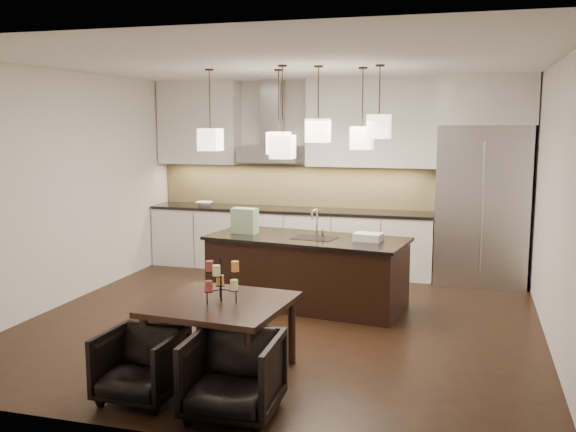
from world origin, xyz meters
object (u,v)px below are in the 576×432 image
(dining_table, at_px, (222,339))
(armchair_right, at_px, (233,375))
(armchair_left, at_px, (141,365))
(refrigerator, at_px, (482,205))
(island_body, at_px, (307,273))

(dining_table, xyz_separation_m, armchair_right, (0.37, -0.69, -0.02))
(armchair_left, bearing_deg, refrigerator, 62.64)
(refrigerator, distance_m, armchair_right, 5.09)
(armchair_right, bearing_deg, dining_table, 115.77)
(island_body, xyz_separation_m, armchair_left, (-0.61, -2.91, -0.12))
(island_body, bearing_deg, refrigerator, 48.55)
(refrigerator, xyz_separation_m, dining_table, (-2.17, -4.01, -0.74))
(island_body, xyz_separation_m, dining_table, (-0.17, -2.28, -0.07))
(refrigerator, bearing_deg, island_body, -139.17)
(refrigerator, relative_size, dining_table, 1.94)
(refrigerator, xyz_separation_m, island_body, (-2.00, -1.73, -0.67))
(island_body, distance_m, armchair_right, 2.99)
(armchair_left, height_order, armchair_right, armchair_right)
(armchair_right, bearing_deg, island_body, 91.49)
(refrigerator, xyz_separation_m, armchair_left, (-2.61, -4.64, -0.79))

